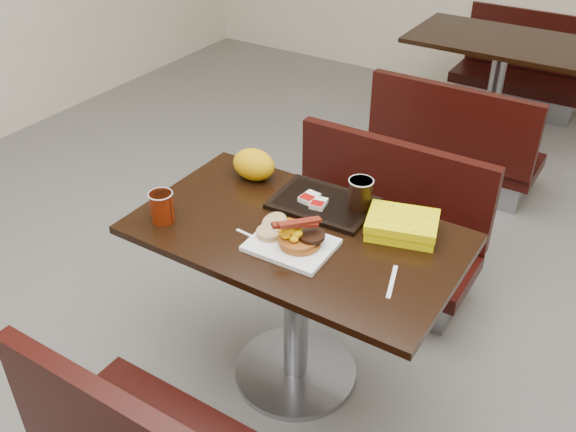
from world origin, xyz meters
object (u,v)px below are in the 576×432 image
Objects in this scene: hashbrown_sleeve_left at (309,198)px; paper_bag at (254,164)px; table_near at (296,308)px; bench_far_s at (459,133)px; platter at (291,245)px; tray at (323,203)px; fork at (245,233)px; bench_near_n at (373,227)px; hashbrown_sleeve_right at (319,203)px; coffee_cup_near at (162,207)px; knife at (392,282)px; clamshell at (402,225)px; bench_far_n at (522,65)px; table_far at (494,93)px; pancake_stack at (300,241)px; coffee_cup_far at (360,194)px.

paper_bag is at bearing 176.02° from hashbrown_sleeve_left.
table_near is 1.90m from bench_far_s.
tray is at bearing 96.12° from platter.
fork reaches higher than table_near.
bench_near_n is 13.57× the size of hashbrown_sleeve_right.
fork is at bearing 16.72° from coffee_cup_near.
knife is (0.42, -0.78, 0.39)m from bench_near_n.
coffee_cup_near is at bearing -140.28° from tray.
hashbrown_sleeve_right is 0.36m from paper_bag.
knife is 0.29m from clamshell.
platter is at bearing -151.61° from clamshell.
knife is (0.56, 0.03, 0.00)m from fork.
bench_far_n is 3.42m from platter.
table_far is 8.21× the size of pancake_stack.
coffee_cup_near reaches higher than bench_far_s.
tray reaches higher than knife.
hashbrown_sleeve_right is (-0.42, 0.25, 0.03)m from knife.
coffee_cup_far is 0.49× the size of clamshell.
coffee_cup_near is (-0.46, -2.11, 0.45)m from bench_far_s.
tray is at bearing -140.32° from knife.
bench_far_n is 3.41m from pancake_stack.
bench_far_s is 5.39× the size of paper_bag.
bench_far_s is 8.77× the size of fork.
pancake_stack is 0.26m from hashbrown_sleeve_right.
bench_far_n is 3.12m from tray.
coffee_cup_far is at bearing 71.75° from platter.
table_far is 16.28× the size of hashbrown_sleeve_right.
pancake_stack is 1.98× the size of hashbrown_sleeve_right.
coffee_cup_near is 0.61m from tray.
table_far is 1.20× the size of bench_far_n.
fork reaches higher than table_far.
tray reaches higher than table_far.
knife is (0.42, -3.38, 0.39)m from bench_far_n.
coffee_cup_far is at bearing 36.80° from coffee_cup_near.
bench_far_s is 1.74m from coffee_cup_far.
table_near is at bearing 109.26° from platter.
coffee_cup_far reaches higher than table_far.
table_near is at bearing -33.50° from paper_bag.
paper_bag reaches higher than knife.
coffee_cup_near is at bearing -169.00° from clamshell.
coffee_cup_near reaches higher than pancake_stack.
pancake_stack is at bearing -88.88° from bench_far_n.
paper_bag reaches higher than table_far.
bench_far_n is at bearing 83.48° from paper_bag.
table_near is 15.46× the size of hashbrown_sleeve_left.
table_far is at bearing 79.74° from hashbrown_sleeve_right.
paper_bag reaches higher than fork.
coffee_cup_far is (0.10, 0.33, 0.07)m from platter.
platter is at bearing -89.38° from bench_far_n.
bench_far_n is 6.84× the size of pancake_stack.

